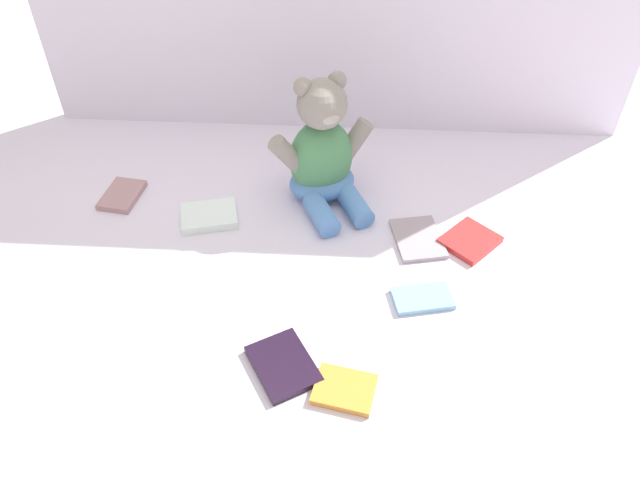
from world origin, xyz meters
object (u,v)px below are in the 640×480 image
book_case_1 (209,216)px  book_case_3 (418,239)px  book_case_5 (344,389)px  teddy_bear (323,155)px  book_case_4 (470,241)px  book_case_2 (122,195)px  book_case_6 (423,298)px  book_case_0 (283,365)px

book_case_1 → book_case_3: 0.46m
book_case_1 → book_case_5: (0.31, -0.43, -0.00)m
teddy_bear → book_case_4: bearing=-49.5°
book_case_2 → book_case_3: (0.68, -0.11, -0.00)m
book_case_4 → book_case_3: bearing=41.9°
book_case_5 → book_case_6: size_ratio=0.89×
book_case_0 → book_case_4: (0.36, 0.34, 0.00)m
book_case_5 → book_case_2: bearing=-121.5°
book_case_0 → book_case_6: 0.31m
book_case_0 → book_case_6: size_ratio=1.12×
book_case_0 → book_case_1: book_case_1 is taller
book_case_6 → book_case_0: bearing=-68.1°
book_case_1 → book_case_4: (0.57, -0.04, -0.00)m
book_case_4 → book_case_5: size_ratio=1.08×
book_case_3 → book_case_6: book_case_6 is taller
teddy_bear → book_case_5: bearing=-107.7°
book_case_2 → book_case_4: bearing=-179.9°
book_case_3 → book_case_4: bearing=-13.0°
book_case_1 → book_case_6: (0.46, -0.21, -0.00)m
book_case_1 → book_case_5: size_ratio=1.19×
book_case_1 → book_case_4: 0.57m
book_case_0 → book_case_4: same height
book_case_2 → book_case_1: bearing=171.4°
book_case_0 → book_case_3: book_case_0 is taller
teddy_bear → book_case_3: size_ratio=2.27×
book_case_4 → book_case_6: bearing=99.8°
teddy_bear → book_case_4: 0.37m
teddy_bear → book_case_2: teddy_bear is taller
book_case_0 → book_case_2: (-0.42, 0.45, 0.00)m
book_case_5 → teddy_bear: bearing=-161.3°
teddy_bear → book_case_1: teddy_bear is taller
teddy_bear → book_case_3: teddy_bear is taller
book_case_2 → book_case_0: bearing=141.0°
book_case_3 → book_case_6: bearing=-102.3°
book_case_6 → book_case_2: bearing=-124.8°
book_case_2 → book_case_5: size_ratio=1.10×
book_case_5 → book_case_1: bearing=-132.3°
book_case_5 → book_case_0: bearing=-100.1°
book_case_1 → book_case_2: book_case_1 is taller
book_case_4 → book_case_5: bearing=99.4°
book_case_0 → book_case_5: (0.11, -0.04, -0.00)m
teddy_bear → book_case_0: bearing=-119.7°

